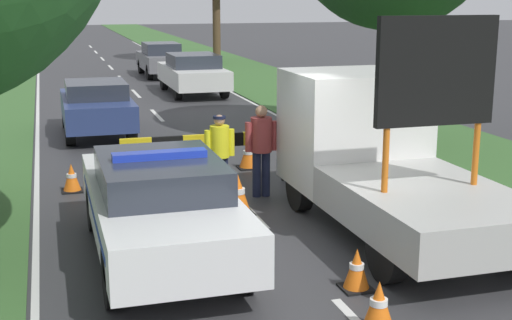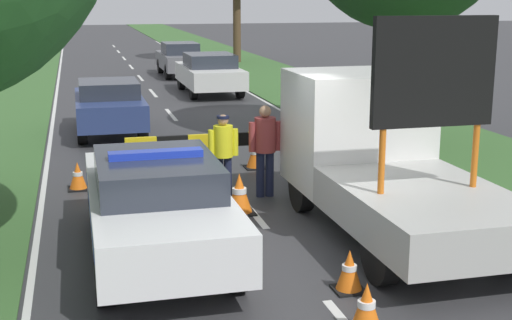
{
  "view_description": "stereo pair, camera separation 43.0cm",
  "coord_description": "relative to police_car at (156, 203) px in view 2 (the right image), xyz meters",
  "views": [
    {
      "loc": [
        -3.26,
        -9.88,
        3.67
      ],
      "look_at": [
        -0.13,
        0.69,
        1.1
      ],
      "focal_mm": 50.0,
      "sensor_mm": 36.0,
      "label": 1
    },
    {
      "loc": [
        -2.85,
        -9.99,
        3.67
      ],
      "look_at": [
        -0.13,
        0.69,
        1.1
      ],
      "focal_mm": 50.0,
      "sensor_mm": 36.0,
      "label": 2
    }
  ],
  "objects": [
    {
      "name": "ground_plane",
      "position": [
        1.83,
        0.27,
        -0.8
      ],
      "size": [
        160.0,
        160.0,
        0.0
      ],
      "primitive_type": "plane",
      "color": "#333335"
    },
    {
      "name": "lane_markings",
      "position": [
        1.83,
        16.17,
        -0.79
      ],
      "size": [
        7.21,
        62.43,
        0.01
      ],
      "color": "silver",
      "rests_on": "ground"
    },
    {
      "name": "grass_verge_right",
      "position": [
        7.68,
        20.27,
        -0.78
      ],
      "size": [
        4.39,
        120.0,
        0.03
      ],
      "color": "#38602D",
      "rests_on": "ground"
    },
    {
      "name": "police_car",
      "position": [
        0.0,
        0.0,
        0.0
      ],
      "size": [
        1.85,
        4.93,
        1.58
      ],
      "rotation": [
        0.0,
        0.0,
        -0.1
      ],
      "color": "white",
      "rests_on": "ground"
    },
    {
      "name": "work_truck",
      "position": [
        3.65,
        0.59,
        0.36
      ],
      "size": [
        2.19,
        5.28,
        3.4
      ],
      "rotation": [
        0.0,
        0.0,
        3.11
      ],
      "color": "white",
      "rests_on": "ground"
    },
    {
      "name": "road_barrier",
      "position": [
        1.62,
        3.59,
        0.06
      ],
      "size": [
        3.59,
        0.08,
        1.04
      ],
      "rotation": [
        0.0,
        0.0,
        -0.11
      ],
      "color": "black",
      "rests_on": "ground"
    },
    {
      "name": "police_officer",
      "position": [
        1.53,
        2.72,
        0.13
      ],
      "size": [
        0.56,
        0.35,
        1.55
      ],
      "rotation": [
        0.0,
        0.0,
        3.47
      ],
      "color": "#191E38",
      "rests_on": "ground"
    },
    {
      "name": "pedestrian_civilian",
      "position": [
        2.29,
        2.61,
        0.2
      ],
      "size": [
        0.61,
        0.39,
        1.71
      ],
      "rotation": [
        0.0,
        0.0,
        -0.12
      ],
      "color": "#191E38",
      "rests_on": "ground"
    },
    {
      "name": "traffic_cone_near_police",
      "position": [
        -1.07,
        3.94,
        -0.53
      ],
      "size": [
        0.39,
        0.39,
        0.54
      ],
      "color": "black",
      "rests_on": "ground"
    },
    {
      "name": "traffic_cone_centre_front",
      "position": [
        1.59,
        1.7,
        -0.45
      ],
      "size": [
        0.51,
        0.51,
        0.7
      ],
      "color": "black",
      "rests_on": "ground"
    },
    {
      "name": "traffic_cone_near_truck",
      "position": [
        1.97,
        -2.94,
        -0.51
      ],
      "size": [
        0.42,
        0.42,
        0.58
      ],
      "color": "black",
      "rests_on": "ground"
    },
    {
      "name": "traffic_cone_behind_barrier",
      "position": [
        2.2,
        -1.84,
        -0.53
      ],
      "size": [
        0.39,
        0.39,
        0.55
      ],
      "color": "black",
      "rests_on": "ground"
    },
    {
      "name": "traffic_cone_lane_edge",
      "position": [
        2.66,
        4.78,
        -0.49
      ],
      "size": [
        0.44,
        0.44,
        0.61
      ],
      "color": "black",
      "rests_on": "ground"
    },
    {
      "name": "queued_car_hatch_blue",
      "position": [
        -0.17,
        9.57,
        -0.03
      ],
      "size": [
        1.75,
        4.06,
        1.43
      ],
      "rotation": [
        0.0,
        0.0,
        3.14
      ],
      "color": "navy",
      "rests_on": "ground"
    },
    {
      "name": "queued_car_van_white",
      "position": [
        3.89,
        16.68,
        -0.01
      ],
      "size": [
        1.94,
        4.69,
        1.51
      ],
      "rotation": [
        0.0,
        0.0,
        3.14
      ],
      "color": "silver",
      "rests_on": "ground"
    },
    {
      "name": "queued_car_suv_grey",
      "position": [
        3.7,
        22.93,
        -0.01
      ],
      "size": [
        1.71,
        4.48,
        1.52
      ],
      "rotation": [
        0.0,
        0.0,
        3.14
      ],
      "color": "slate",
      "rests_on": "ground"
    }
  ]
}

